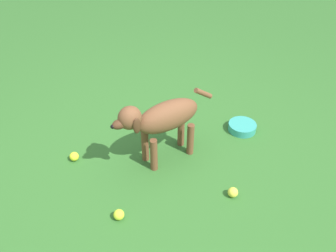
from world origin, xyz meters
name	(u,v)px	position (x,y,z in m)	size (l,w,h in m)	color
ground	(146,174)	(0.00, 0.00, 0.00)	(14.00, 14.00, 0.00)	#2D6026
dog	(162,119)	(-0.19, -0.05, 0.35)	(0.77, 0.27, 0.53)	brown
tennis_ball_0	(233,192)	(-0.28, 0.53, 0.03)	(0.07, 0.07, 0.07)	#D8D641
tennis_ball_1	(74,156)	(0.28, -0.46, 0.03)	(0.07, 0.07, 0.07)	#D4E42B
tennis_ball_2	(119,215)	(0.36, 0.17, 0.03)	(0.07, 0.07, 0.07)	#C7E030
water_bowl	(242,127)	(-0.88, 0.14, 0.03)	(0.22, 0.22, 0.06)	teal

